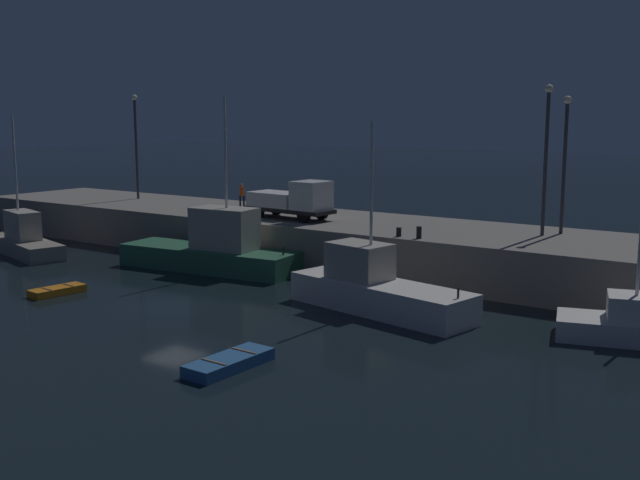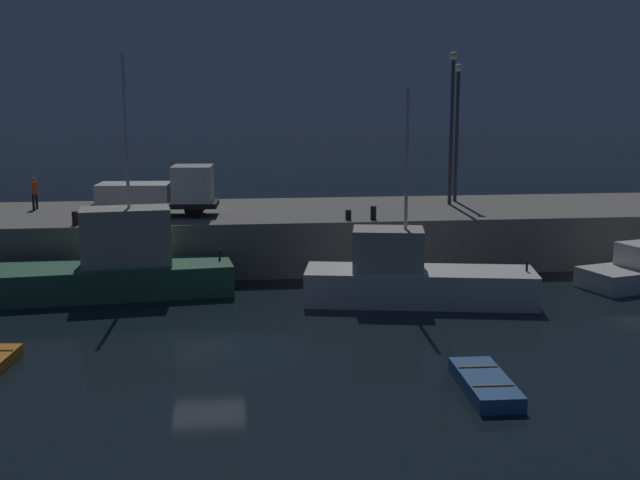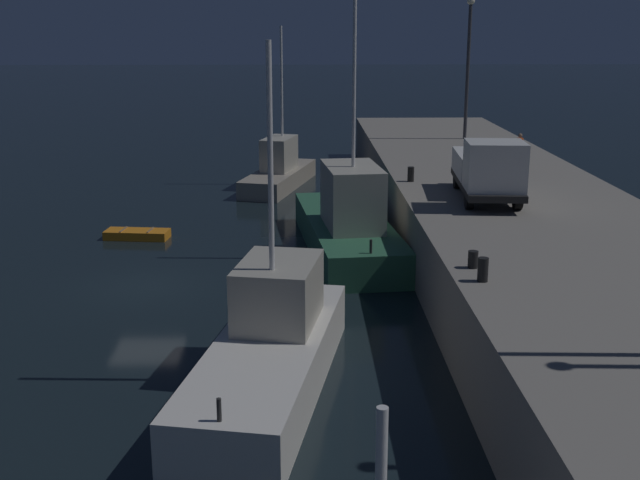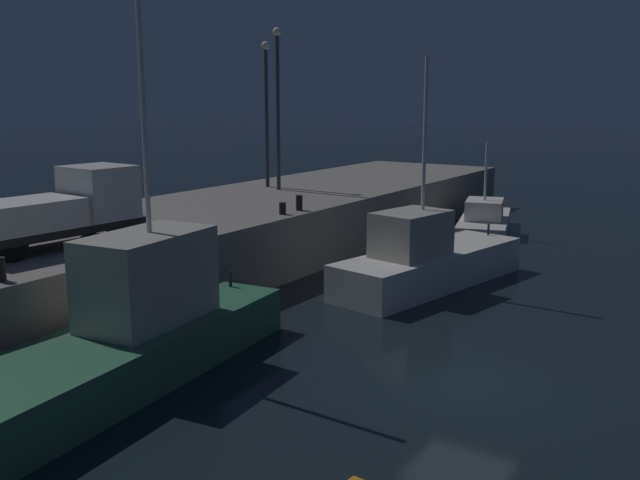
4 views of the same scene
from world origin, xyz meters
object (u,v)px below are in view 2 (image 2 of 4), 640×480
object	(u,v)px
bollard_east	(348,215)
bollard_west	(75,218)
fishing_trawler_red	(108,268)
dockworker	(34,191)
rowboat_white_mid	(485,384)
utility_truck	(163,192)
fishing_trawler_green	(413,278)
lamp_post_east	(452,116)
bollard_central	(373,213)
lamp_post_central	(457,121)

from	to	relation	value
bollard_east	bollard_west	bearing A→B (deg)	-179.83
fishing_trawler_red	dockworker	xyz separation A→B (m)	(-4.68, 8.16, 2.36)
rowboat_white_mid	utility_truck	xyz separation A→B (m)	(-10.46, 18.08, 3.59)
utility_truck	fishing_trawler_green	bearing A→B (deg)	-36.65
rowboat_white_mid	bollard_east	world-z (taller)	bollard_east
lamp_post_east	dockworker	world-z (taller)	lamp_post_east
lamp_post_east	bollard_east	size ratio (longest dim) A/B	16.65
fishing_trawler_green	utility_truck	distance (m)	13.56
bollard_west	bollard_central	bearing A→B (deg)	0.18
fishing_trawler_red	lamp_post_central	xyz separation A→B (m)	(17.72, 8.71, 5.81)
fishing_trawler_green	bollard_east	world-z (taller)	fishing_trawler_green
fishing_trawler_green	bollard_central	world-z (taller)	fishing_trawler_green
lamp_post_central	dockworker	xyz separation A→B (m)	(-22.40, -0.54, -3.45)
utility_truck	lamp_post_central	bearing A→B (deg)	12.75
fishing_trawler_green	lamp_post_east	world-z (taller)	lamp_post_east
fishing_trawler_red	bollard_west	distance (m)	3.69
fishing_trawler_red	bollard_central	world-z (taller)	fishing_trawler_red
bollard_east	rowboat_white_mid	bearing A→B (deg)	-83.96
utility_truck	bollard_east	world-z (taller)	utility_truck
rowboat_white_mid	utility_truck	size ratio (longest dim) A/B	0.60
lamp_post_central	dockworker	world-z (taller)	lamp_post_central
lamp_post_east	fishing_trawler_green	bearing A→B (deg)	-113.06
fishing_trawler_red	lamp_post_central	world-z (taller)	fishing_trawler_red
lamp_post_east	fishing_trawler_red	bearing A→B (deg)	-156.26
utility_truck	dockworker	size ratio (longest dim) A/B	3.68
lamp_post_central	fishing_trawler_green	bearing A→B (deg)	-113.61
bollard_west	rowboat_white_mid	bearing A→B (deg)	-47.73
bollard_west	fishing_trawler_red	bearing A→B (deg)	-57.70
rowboat_white_mid	lamp_post_east	xyz separation A→B (m)	(4.57, 20.43, 7.10)
bollard_central	fishing_trawler_green	bearing A→B (deg)	-83.29
fishing_trawler_green	bollard_east	size ratio (longest dim) A/B	20.20
rowboat_white_mid	bollard_west	world-z (taller)	bollard_west
rowboat_white_mid	dockworker	size ratio (longest dim) A/B	2.22
lamp_post_east	dockworker	bearing A→B (deg)	178.28
rowboat_white_mid	lamp_post_central	distance (m)	23.26
fishing_trawler_red	lamp_post_central	size ratio (longest dim) A/B	1.53
fishing_trawler_red	utility_truck	xyz separation A→B (m)	(2.05, 5.16, 2.60)
utility_truck	bollard_central	size ratio (longest dim) A/B	9.47
fishing_trawler_green	bollard_central	size ratio (longest dim) A/B	15.22
bollard_east	utility_truck	bearing A→B (deg)	164.91
fishing_trawler_green	bollard_west	xyz separation A→B (m)	(-14.44, 5.52, 1.90)
lamp_post_east	bollard_central	world-z (taller)	lamp_post_east
dockworker	lamp_post_east	bearing A→B (deg)	-1.72
lamp_post_east	utility_truck	xyz separation A→B (m)	(-15.03, -2.35, -3.51)
fishing_trawler_green	bollard_west	bearing A→B (deg)	159.09
lamp_post_east	utility_truck	distance (m)	15.61
utility_truck	dockworker	world-z (taller)	utility_truck
fishing_trawler_green	bollard_east	distance (m)	6.14
dockworker	bollard_west	bearing A→B (deg)	-61.47
rowboat_white_mid	bollard_central	bearing A→B (deg)	91.67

